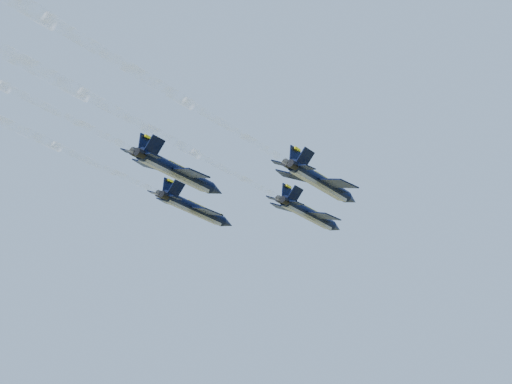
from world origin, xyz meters
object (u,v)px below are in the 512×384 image
(jet_slot, at_px, (179,172))
(jet_left, at_px, (196,209))
(jet_lead, at_px, (310,214))
(jet_right, at_px, (322,182))

(jet_slot, bearing_deg, jet_left, 126.79)
(jet_lead, xyz_separation_m, jet_left, (-14.35, -7.94, 0.00))
(jet_lead, distance_m, jet_left, 16.40)
(jet_right, bearing_deg, jet_left, -179.33)
(jet_lead, xyz_separation_m, jet_slot, (-9.22, -24.62, 0.00))
(jet_right, distance_m, jet_slot, 17.85)
(jet_lead, height_order, jet_slot, same)
(jet_lead, xyz_separation_m, jet_right, (5.73, -14.86, 0.00))
(jet_left, bearing_deg, jet_slot, -53.21)
(jet_lead, bearing_deg, jet_right, -49.22)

